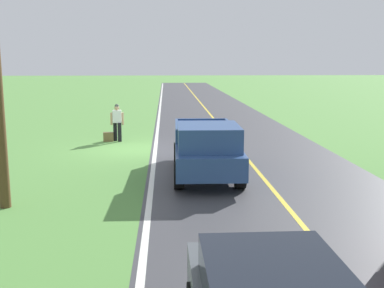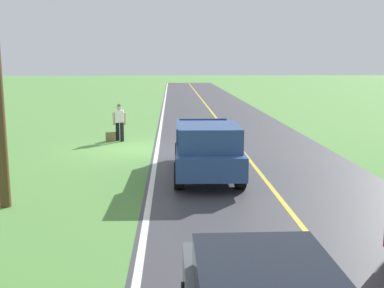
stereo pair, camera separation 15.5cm
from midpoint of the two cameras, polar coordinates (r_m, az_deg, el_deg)
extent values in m
plane|color=#568E42|center=(19.97, -7.05, -0.64)|extent=(200.00, 200.00, 0.00)
cube|color=#3D3D42|center=(20.15, 5.48, -0.50)|extent=(7.52, 120.00, 0.00)
cube|color=silver|center=(19.93, -4.75, -0.61)|extent=(0.16, 117.60, 0.00)
cube|color=gold|center=(20.15, 5.48, -0.50)|extent=(0.14, 117.60, 0.00)
cylinder|color=black|center=(21.90, -9.07, 1.44)|extent=(0.18, 0.18, 0.88)
cylinder|color=black|center=(22.16, -9.60, 1.52)|extent=(0.18, 0.18, 0.88)
cube|color=white|center=(21.93, -9.40, 3.37)|extent=(0.41, 0.27, 0.58)
sphere|color=tan|center=(21.89, -9.43, 4.42)|extent=(0.23, 0.23, 0.23)
sphere|color=#4C564C|center=(21.88, -9.43, 4.61)|extent=(0.20, 0.20, 0.20)
cube|color=#234C2D|center=(22.13, -9.36, 3.50)|extent=(0.33, 0.21, 0.44)
cylinder|color=tan|center=(21.91, -8.71, 3.09)|extent=(0.10, 0.10, 0.58)
cylinder|color=tan|center=(21.95, -10.07, 3.06)|extent=(0.10, 0.10, 0.58)
cube|color=brown|center=(22.05, -10.42, 0.87)|extent=(0.47, 0.22, 0.44)
cube|color=#2D4C84|center=(15.33, 1.40, -1.01)|extent=(2.10, 5.43, 0.70)
cube|color=#2D4C84|center=(14.03, 1.72, 0.89)|extent=(1.88, 2.19, 0.72)
cube|color=black|center=(14.02, 1.72, 1.18)|extent=(1.70, 1.33, 0.43)
cube|color=#2D4C84|center=(16.37, 4.46, 1.72)|extent=(0.15, 3.03, 0.45)
cube|color=#2D4C84|center=(16.26, -2.14, 1.69)|extent=(0.15, 3.03, 0.45)
cube|color=#2D4C84|center=(17.78, 0.88, 2.43)|extent=(1.84, 0.13, 0.45)
cylinder|color=black|center=(13.79, 5.59, -3.82)|extent=(0.31, 0.81, 0.80)
cylinder|color=black|center=(13.66, -1.92, -3.91)|extent=(0.31, 0.81, 0.80)
cylinder|color=black|center=(16.99, 4.10, -1.13)|extent=(0.31, 0.81, 0.80)
cylinder|color=black|center=(16.88, -1.99, -1.18)|extent=(0.31, 0.81, 0.80)
camera|label=1|loc=(0.08, -90.34, -0.06)|focal=43.43mm
camera|label=2|loc=(0.08, 89.66, 0.06)|focal=43.43mm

